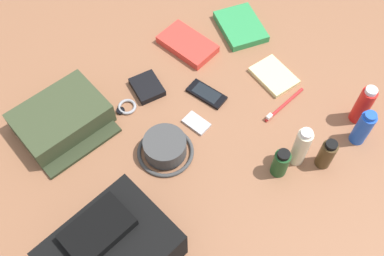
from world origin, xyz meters
TOP-DOWN VIEW (x-y plane):
  - ground_plane at (0.00, 0.00)m, footprint 2.64×2.02m
  - backpack at (0.41, 0.18)m, footprint 0.33×0.27m
  - toiletry_pouch at (0.30, -0.28)m, footprint 0.29×0.26m
  - bucket_hat at (0.11, 0.00)m, footprint 0.18×0.18m
  - sunscreen_spray at (-0.46, 0.28)m, footprint 0.05×0.05m
  - deodorant_spray at (-0.40, 0.34)m, footprint 0.05×0.05m
  - cologne_bottle at (-0.25, 0.33)m, footprint 0.05×0.05m
  - lotion_bottle at (-0.20, 0.27)m, footprint 0.05×0.05m
  - shampoo_bottle at (-0.12, 0.26)m, footprint 0.05×0.05m
  - paperback_novel at (-0.43, -0.25)m, footprint 0.20×0.23m
  - travel_guidebook at (-0.22, -0.30)m, footprint 0.15×0.22m
  - cell_phone at (-0.14, -0.09)m, footprint 0.09×0.14m
  - media_player at (-0.04, -0.02)m, footprint 0.07×0.09m
  - wristwatch at (0.11, -0.22)m, footprint 0.07×0.06m
  - toothbrush at (-0.30, 0.10)m, footprint 0.19×0.03m
  - wallet at (0.01, -0.24)m, footprint 0.11×0.12m
  - notepad at (-0.37, -0.01)m, footprint 0.12×0.16m

SIDE VIEW (x-z plane):
  - ground_plane at x=0.00m, z-range -0.02..0.00m
  - media_player at x=-0.04m, z-range 0.00..0.01m
  - wristwatch at x=0.11m, z-range 0.00..0.01m
  - toothbrush at x=-0.30m, z-range 0.00..0.02m
  - cell_phone at x=-0.14m, z-range 0.00..0.01m
  - notepad at x=-0.37m, z-range 0.00..0.02m
  - wallet at x=0.01m, z-range 0.00..0.02m
  - paperback_novel at x=-0.43m, z-range 0.00..0.03m
  - travel_guidebook at x=-0.22m, z-range 0.00..0.03m
  - bucket_hat at x=0.11m, z-range 0.00..0.06m
  - toiletry_pouch at x=0.30m, z-range 0.00..0.08m
  - shampoo_bottle at x=-0.12m, z-range 0.00..0.11m
  - cologne_bottle at x=-0.25m, z-range 0.00..0.12m
  - deodorant_spray at x=-0.40m, z-range 0.00..0.14m
  - backpack at x=0.41m, z-range -0.01..0.15m
  - sunscreen_spray at x=-0.46m, z-range 0.00..0.15m
  - lotion_bottle at x=-0.20m, z-range 0.00..0.16m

